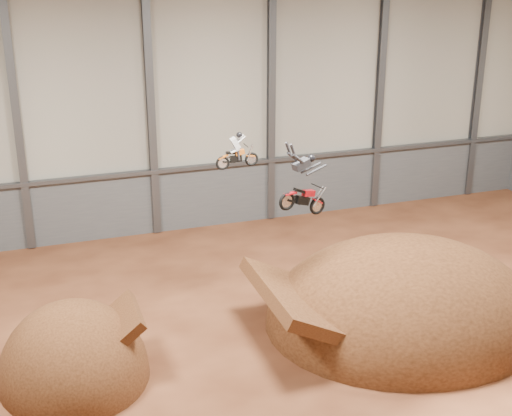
{
  "coord_description": "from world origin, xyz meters",
  "views": [
    {
      "loc": [
        -9.91,
        -21.54,
        15.02
      ],
      "look_at": [
        -1.22,
        4.0,
        4.99
      ],
      "focal_mm": 50.0,
      "sensor_mm": 36.0,
      "label": 1
    }
  ],
  "objects": [
    {
      "name": "landing_ramp",
      "position": [
        4.57,
        1.74,
        0.0
      ],
      "size": [
        11.78,
        10.42,
        6.8
      ],
      "primitive_type": "ellipsoid",
      "color": "#361B0D",
      "rests_on": "ground"
    },
    {
      "name": "fmx_rider_b",
      "position": [
        0.25,
        2.91,
        6.33
      ],
      "size": [
        3.82,
        1.79,
        3.44
      ],
      "primitive_type": null,
      "rotation": [
        0.0,
        0.31,
        0.26
      ],
      "color": "#B60E16"
    },
    {
      "name": "fmx_rider_a",
      "position": [
        -1.58,
        5.31,
        7.16
      ],
      "size": [
        1.89,
        0.72,
        1.71
      ],
      "primitive_type": null,
      "rotation": [
        0.0,
        -0.05,
        -0.02
      ],
      "color": "#C75C15"
    },
    {
      "name": "steel_rail",
      "position": [
        0.0,
        14.75,
        3.55
      ],
      "size": [
        39.8,
        0.35,
        0.2
      ],
      "primitive_type": "cube",
      "color": "#47494F",
      "rests_on": "lower_band_back"
    },
    {
      "name": "steel_column_2",
      "position": [
        -3.33,
        14.8,
        7.0
      ],
      "size": [
        0.4,
        0.36,
        13.9
      ],
      "primitive_type": "cube",
      "color": "#47494F",
      "rests_on": "ground"
    },
    {
      "name": "steel_column_1",
      "position": [
        -10.0,
        14.8,
        7.0
      ],
      "size": [
        0.4,
        0.36,
        13.9
      ],
      "primitive_type": "cube",
      "color": "#47494F",
      "rests_on": "ground"
    },
    {
      "name": "steel_column_4",
      "position": [
        10.0,
        14.8,
        7.0
      ],
      "size": [
        0.4,
        0.36,
        13.9
      ],
      "primitive_type": "cube",
      "color": "#47494F",
      "rests_on": "ground"
    },
    {
      "name": "steel_column_5",
      "position": [
        16.67,
        14.8,
        7.0
      ],
      "size": [
        0.4,
        0.36,
        13.9
      ],
      "primitive_type": "cube",
      "color": "#47494F",
      "rests_on": "ground"
    },
    {
      "name": "steel_column_3",
      "position": [
        3.33,
        14.8,
        7.0
      ],
      "size": [
        0.4,
        0.36,
        13.9
      ],
      "primitive_type": "cube",
      "color": "#47494F",
      "rests_on": "ground"
    },
    {
      "name": "lower_band_back",
      "position": [
        0.0,
        14.9,
        1.75
      ],
      "size": [
        39.8,
        0.18,
        3.5
      ],
      "primitive_type": "cube",
      "color": "#525559",
      "rests_on": "ground"
    },
    {
      "name": "back_wall",
      "position": [
        0.0,
        15.0,
        7.0
      ],
      "size": [
        40.0,
        0.1,
        14.0
      ],
      "primitive_type": "cube",
      "color": "#A7A294",
      "rests_on": "ground"
    },
    {
      "name": "floor",
      "position": [
        0.0,
        0.0,
        0.0
      ],
      "size": [
        40.0,
        40.0,
        0.0
      ],
      "primitive_type": "plane",
      "color": "#4B2414",
      "rests_on": "ground"
    },
    {
      "name": "takeoff_ramp",
      "position": [
        -8.99,
        2.03,
        0.0
      ],
      "size": [
        5.5,
        6.34,
        5.5
      ],
      "primitive_type": "ellipsoid",
      "color": "#361B0D",
      "rests_on": "ground"
    }
  ]
}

